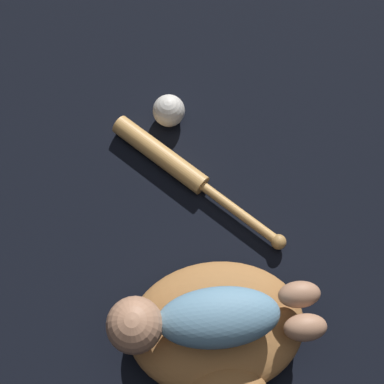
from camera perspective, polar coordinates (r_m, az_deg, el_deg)
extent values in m
plane|color=black|center=(1.10, 3.45, -11.40)|extent=(6.00, 6.00, 0.00)
ellipsoid|color=#A8703D|center=(1.04, 2.62, -14.10)|extent=(0.36, 0.29, 0.10)
ellipsoid|color=#6693B2|center=(0.95, 2.86, -13.20)|extent=(0.23, 0.14, 0.09)
sphere|color=tan|center=(0.94, -6.13, -13.93)|extent=(0.10, 0.10, 0.10)
ellipsoid|color=tan|center=(0.98, 11.99, -13.95)|extent=(0.08, 0.06, 0.05)
ellipsoid|color=tan|center=(0.99, 11.37, -10.66)|extent=(0.08, 0.06, 0.05)
cylinder|color=tan|center=(1.19, -3.44, 4.04)|extent=(0.18, 0.22, 0.05)
cylinder|color=tan|center=(1.13, 5.13, -2.28)|extent=(0.14, 0.17, 0.02)
sphere|color=#B68649|center=(1.12, 9.22, -5.28)|extent=(0.03, 0.03, 0.03)
sphere|color=white|center=(1.22, -2.49, 8.66)|extent=(0.07, 0.07, 0.07)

